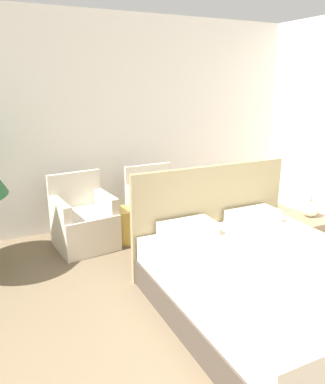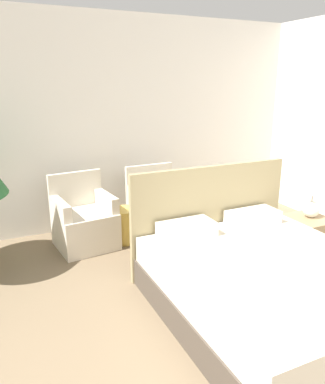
% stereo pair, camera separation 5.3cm
% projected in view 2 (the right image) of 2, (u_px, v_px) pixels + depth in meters
% --- Properties ---
extents(wall_back, '(10.00, 0.06, 2.90)m').
position_uv_depth(wall_back, '(117.00, 124.00, 5.23)').
color(wall_back, white).
rests_on(wall_back, ground_plane).
extents(bed, '(1.86, 2.12, 1.16)m').
position_uv_depth(bed, '(267.00, 283.00, 3.36)').
color(bed, '#4C4238').
rests_on(bed, ground_plane).
extents(armchair_near_window_left, '(0.76, 0.73, 0.91)m').
position_uv_depth(armchair_near_window_left, '(85.00, 224.00, 4.70)').
color(armchair_near_window_left, beige).
rests_on(armchair_near_window_left, ground_plane).
extents(armchair_near_window_right, '(0.70, 0.67, 0.91)m').
position_uv_depth(armchair_near_window_right, '(158.00, 213.00, 5.11)').
color(armchair_near_window_right, beige).
rests_on(armchair_near_window_right, ground_plane).
extents(nightstand, '(0.45, 0.49, 0.48)m').
position_uv_depth(nightstand, '(307.00, 237.00, 4.45)').
color(nightstand, '#937A56').
rests_on(nightstand, ground_plane).
extents(table_lamp, '(0.24, 0.24, 0.56)m').
position_uv_depth(table_lamp, '(313.00, 191.00, 4.32)').
color(table_lamp, white).
rests_on(table_lamp, nightstand).
extents(side_table, '(0.37, 0.37, 0.44)m').
position_uv_depth(side_table, '(125.00, 225.00, 4.87)').
color(side_table, gold).
rests_on(side_table, ground_plane).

